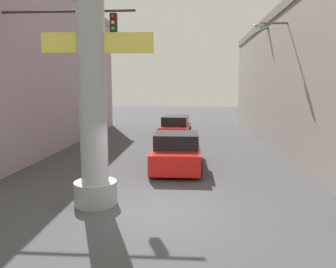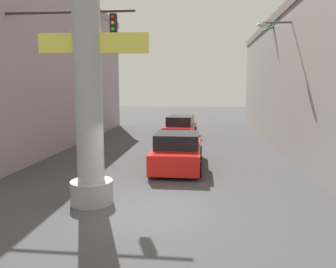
# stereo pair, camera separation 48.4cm
# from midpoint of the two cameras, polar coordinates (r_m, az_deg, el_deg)

# --- Properties ---
(ground_plane) EXTENTS (87.43, 87.43, 0.00)m
(ground_plane) POSITION_cam_midpoint_polar(r_m,az_deg,el_deg) (19.13, 0.38, -2.45)
(ground_plane) COLOR #424244
(building_left) EXTENTS (7.22, 20.63, 9.33)m
(building_left) POSITION_cam_midpoint_polar(r_m,az_deg,el_deg) (22.81, -25.41, 10.27)
(building_left) COLOR #9E8C99
(building_left) RESTS_ON ground
(neon_sign_pole) EXTENTS (3.51, 1.28, 9.72)m
(neon_sign_pole) POSITION_cam_midpoint_polar(r_m,az_deg,el_deg) (9.83, -14.61, 13.55)
(neon_sign_pole) COLOR #9E9EA3
(neon_sign_pole) RESTS_ON ground
(street_lamp) EXTENTS (2.85, 0.28, 6.77)m
(street_lamp) POSITION_cam_midpoint_polar(r_m,az_deg,el_deg) (17.68, 21.00, 9.73)
(street_lamp) COLOR #59595E
(street_lamp) RESTS_ON ground
(traffic_light_mast) EXTENTS (5.62, 0.32, 6.44)m
(traffic_light_mast) POSITION_cam_midpoint_polar(r_m,az_deg,el_deg) (14.04, -22.84, 11.74)
(traffic_light_mast) COLOR #333333
(traffic_light_mast) RESTS_ON ground
(car_lead) EXTENTS (2.12, 4.91, 1.56)m
(car_lead) POSITION_cam_midpoint_polar(r_m,az_deg,el_deg) (14.46, 0.60, -3.02)
(car_lead) COLOR black
(car_lead) RESTS_ON ground
(car_far) EXTENTS (2.19, 4.88, 1.56)m
(car_far) POSITION_cam_midpoint_polar(r_m,az_deg,el_deg) (22.79, 0.73, 1.11)
(car_far) COLOR black
(car_far) RESTS_ON ground
(palm_tree_mid_right) EXTENTS (3.37, 3.20, 7.57)m
(palm_tree_mid_right) POSITION_cam_midpoint_polar(r_m,az_deg,el_deg) (21.66, 18.83, 11.39)
(palm_tree_mid_right) COLOR brown
(palm_tree_mid_right) RESTS_ON ground
(palm_tree_mid_left) EXTENTS (2.78, 2.77, 9.35)m
(palm_tree_mid_left) POSITION_cam_midpoint_polar(r_m,az_deg,el_deg) (19.87, -21.87, 13.36)
(palm_tree_mid_left) COLOR brown
(palm_tree_mid_left) RESTS_ON ground
(palm_tree_near_right) EXTENTS (2.91, 2.88, 8.90)m
(palm_tree_near_right) POSITION_cam_midpoint_polar(r_m,az_deg,el_deg) (15.19, 25.92, 16.08)
(palm_tree_near_right) COLOR brown
(palm_tree_near_right) RESTS_ON ground
(pedestrian_far_left) EXTENTS (0.43, 0.43, 1.79)m
(pedestrian_far_left) POSITION_cam_midpoint_polar(r_m,az_deg,el_deg) (23.78, -13.69, 1.93)
(pedestrian_far_left) COLOR #3F3833
(pedestrian_far_left) RESTS_ON ground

